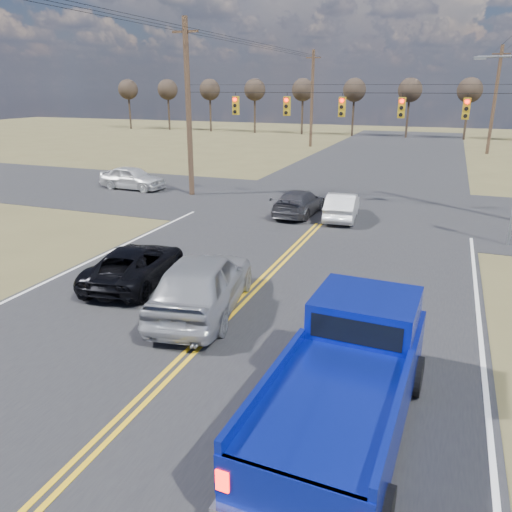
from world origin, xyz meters
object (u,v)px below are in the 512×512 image
(black_suv, at_px, (135,264))
(silver_suv, at_px, (203,282))
(cross_car_west, at_px, (132,178))
(dgrey_car_queue, at_px, (299,202))
(pickup_truck, at_px, (347,380))
(white_car_queue, at_px, (342,206))

(black_suv, bearing_deg, silver_suv, 149.30)
(black_suv, distance_m, cross_car_west, 16.68)
(dgrey_car_queue, bearing_deg, pickup_truck, 111.64)
(silver_suv, bearing_deg, black_suv, -31.59)
(dgrey_car_queue, relative_size, cross_car_west, 1.02)
(pickup_truck, relative_size, white_car_queue, 1.53)
(pickup_truck, xyz_separation_m, silver_suv, (-4.97, 3.89, -0.20))
(silver_suv, xyz_separation_m, black_suv, (-3.15, 1.25, -0.26))
(silver_suv, bearing_deg, white_car_queue, -107.47)
(dgrey_car_queue, distance_m, cross_car_west, 12.22)
(pickup_truck, bearing_deg, white_car_queue, 104.44)
(white_car_queue, relative_size, cross_car_west, 0.93)
(silver_suv, bearing_deg, dgrey_car_queue, -96.93)
(pickup_truck, height_order, cross_car_west, pickup_truck)
(cross_car_west, bearing_deg, white_car_queue, -97.67)
(white_car_queue, distance_m, dgrey_car_queue, 2.26)
(pickup_truck, xyz_separation_m, black_suv, (-8.12, 5.14, -0.47))
(black_suv, height_order, cross_car_west, cross_car_west)
(black_suv, distance_m, white_car_queue, 11.94)
(black_suv, xyz_separation_m, white_car_queue, (4.75, 10.95, 0.02))
(silver_suv, height_order, black_suv, silver_suv)
(pickup_truck, distance_m, white_car_queue, 16.45)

